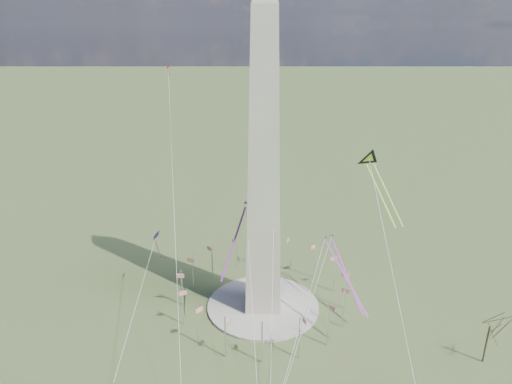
{
  "coord_description": "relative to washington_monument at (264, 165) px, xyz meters",
  "views": [
    {
      "loc": [
        0.93,
        -125.8,
        85.77
      ],
      "look_at": [
        -2.29,
        0.0,
        39.55
      ],
      "focal_mm": 32.0,
      "sensor_mm": 36.0,
      "label": 1
    }
  ],
  "objects": [
    {
      "name": "kite_streamer_mid",
      "position": [
        -7.77,
        0.99,
        -20.64
      ],
      "size": [
        7.66,
        23.21,
        16.28
      ],
      "rotation": [
        0.0,
        0.0,
        2.87
      ],
      "color": "#F82743",
      "rests_on": "ground"
    },
    {
      "name": "kite_diamond_purple",
      "position": [
        -34.79,
        7.09,
        -27.27
      ],
      "size": [
        1.96,
        3.45,
        10.74
      ],
      "rotation": [
        0.0,
        0.0,
        2.85
      ],
      "color": "navy",
      "rests_on": "ground"
    },
    {
      "name": "tree_near",
      "position": [
        59.84,
        -24.1,
        -35.68
      ],
      "size": [
        9.84,
        9.84,
        17.21
      ],
      "color": "#4A3A2D",
      "rests_on": "ground"
    },
    {
      "name": "kite_small_white",
      "position": [
        3.97,
        39.97,
        11.15
      ],
      "size": [
        1.4,
        1.86,
        4.77
      ],
      "rotation": [
        0.0,
        0.0,
        2.94
      ],
      "color": "white",
      "rests_on": "ground"
    },
    {
      "name": "ground",
      "position": [
        0.0,
        0.0,
        -47.95
      ],
      "size": [
        2000.0,
        2000.0,
        0.0
      ],
      "primitive_type": "plane",
      "color": "#465C2E",
      "rests_on": "ground"
    },
    {
      "name": "washington_monument",
      "position": [
        0.0,
        0.0,
        0.0
      ],
      "size": [
        15.56,
        15.56,
        100.0
      ],
      "color": "beige",
      "rests_on": "plaza"
    },
    {
      "name": "plaza",
      "position": [
        0.0,
        0.0,
        -47.55
      ],
      "size": [
        36.0,
        36.0,
        0.8
      ],
      "primitive_type": "cylinder",
      "color": "#B4AEA4",
      "rests_on": "ground"
    },
    {
      "name": "kite_streamer_right",
      "position": [
        25.0,
        4.0,
        -33.19
      ],
      "size": [
        8.66,
        23.0,
        16.31
      ],
      "rotation": [
        0.0,
        0.0,
        3.46
      ],
      "color": "#F82743",
      "rests_on": "ground"
    },
    {
      "name": "kite_small_red",
      "position": [
        -34.35,
        39.62,
        23.61
      ],
      "size": [
        1.24,
        1.58,
        4.11
      ],
      "rotation": [
        0.0,
        0.0,
        2.96
      ],
      "color": "red",
      "rests_on": "ground"
    },
    {
      "name": "kite_delta_black",
      "position": [
        32.55,
        8.75,
        -1.61
      ],
      "size": [
        11.52,
        22.21,
        18.11
      ],
      "rotation": [
        0.0,
        0.0,
        3.44
      ],
      "color": "black",
      "rests_on": "ground"
    },
    {
      "name": "flagpole_ring",
      "position": [
        -0.0,
        -0.0,
        -40.68
      ],
      "size": [
        54.4,
        54.4,
        13.0
      ],
      "color": "white",
      "rests_on": "ground"
    },
    {
      "name": "kite_streamer_left",
      "position": [
        21.91,
        -9.16,
        -26.95
      ],
      "size": [
        11.37,
        20.35,
        15.27
      ],
      "rotation": [
        0.0,
        0.0,
        3.62
      ],
      "color": "#F82743",
      "rests_on": "ground"
    }
  ]
}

